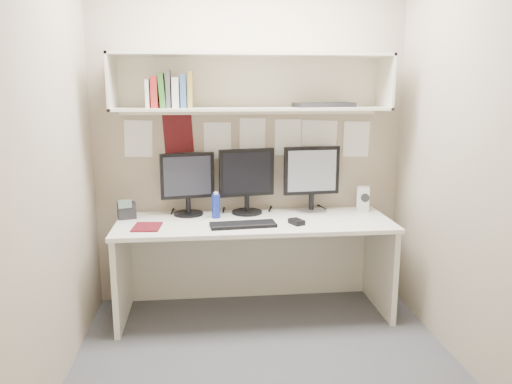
{
  "coord_description": "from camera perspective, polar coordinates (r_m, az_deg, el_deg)",
  "views": [
    {
      "loc": [
        -0.36,
        -2.86,
        1.68
      ],
      "look_at": [
        -0.02,
        0.35,
        1.0
      ],
      "focal_mm": 35.0,
      "sensor_mm": 36.0,
      "label": 1
    }
  ],
  "objects": [
    {
      "name": "blue_bottle",
      "position": [
        3.71,
        -4.6,
        -1.57
      ],
      "size": [
        0.06,
        0.06,
        0.2
      ],
      "color": "navy",
      "rests_on": "desk"
    },
    {
      "name": "speaker",
      "position": [
        4.0,
        12.13,
        -0.76
      ],
      "size": [
        0.12,
        0.12,
        0.19
      ],
      "rotation": [
        0.0,
        0.0,
        -0.29
      ],
      "color": "beige",
      "rests_on": "desk"
    },
    {
      "name": "mouse",
      "position": [
        3.55,
        4.65,
        -3.42
      ],
      "size": [
        0.11,
        0.14,
        0.04
      ],
      "primitive_type": "cube",
      "rotation": [
        0.0,
        0.0,
        0.42
      ],
      "color": "black",
      "rests_on": "desk"
    },
    {
      "name": "wall_left",
      "position": [
        3.01,
        -22.26,
        3.69
      ],
      "size": [
        0.02,
        2.0,
        2.6
      ],
      "primitive_type": "cube",
      "color": "gray",
      "rests_on": "ground"
    },
    {
      "name": "monitor_center",
      "position": [
        3.81,
        -1.07,
        1.52
      ],
      "size": [
        0.43,
        0.24,
        0.5
      ],
      "rotation": [
        0.0,
        0.0,
        0.19
      ],
      "color": "black",
      "rests_on": "desk"
    },
    {
      "name": "wall_right",
      "position": [
        3.28,
        22.45,
        4.28
      ],
      "size": [
        0.02,
        2.0,
        2.6
      ],
      "primitive_type": "cube",
      "color": "gray",
      "rests_on": "ground"
    },
    {
      "name": "pinned_papers",
      "position": [
        3.9,
        -0.7,
        5.49
      ],
      "size": [
        1.92,
        0.01,
        0.48
      ],
      "primitive_type": null,
      "color": "white",
      "rests_on": "wall_back"
    },
    {
      "name": "desk_phone",
      "position": [
        3.82,
        -14.57,
        -2.04
      ],
      "size": [
        0.15,
        0.14,
        0.15
      ],
      "rotation": [
        0.0,
        0.0,
        0.27
      ],
      "color": "black",
      "rests_on": "desk"
    },
    {
      "name": "floor",
      "position": [
        3.34,
        1.02,
        -18.39
      ],
      "size": [
        2.4,
        2.0,
        0.01
      ],
      "primitive_type": "cube",
      "color": "#434348",
      "rests_on": "ground"
    },
    {
      "name": "hutch_tray",
      "position": [
        3.79,
        7.79,
        9.85
      ],
      "size": [
        0.48,
        0.27,
        0.03
      ],
      "primitive_type": "cube",
      "rotation": [
        0.0,
        0.0,
        0.23
      ],
      "color": "black",
      "rests_on": "overhead_hutch"
    },
    {
      "name": "monitor_left",
      "position": [
        3.8,
        -7.82,
        1.21
      ],
      "size": [
        0.41,
        0.22,
        0.47
      ],
      "rotation": [
        0.0,
        0.0,
        0.2
      ],
      "color": "black",
      "rests_on": "desk"
    },
    {
      "name": "desk",
      "position": [
        3.77,
        -0.18,
        -8.58
      ],
      "size": [
        2.0,
        0.7,
        0.73
      ],
      "color": "silver",
      "rests_on": "floor"
    },
    {
      "name": "overhead_hutch",
      "position": [
        3.74,
        -0.53,
        12.44
      ],
      "size": [
        2.0,
        0.38,
        0.4
      ],
      "color": "silver",
      "rests_on": "wall_back"
    },
    {
      "name": "maroon_notebook",
      "position": [
        3.54,
        -12.35,
        -3.92
      ],
      "size": [
        0.2,
        0.24,
        0.01
      ],
      "primitive_type": "cube",
      "rotation": [
        0.0,
        0.0,
        -0.08
      ],
      "color": "#540E16",
      "rests_on": "desk"
    },
    {
      "name": "wall_back",
      "position": [
        3.9,
        -0.71,
        6.23
      ],
      "size": [
        2.4,
        0.02,
        2.6
      ],
      "primitive_type": "cube",
      "color": "gray",
      "rests_on": "ground"
    },
    {
      "name": "monitor_right",
      "position": [
        3.88,
        6.37,
        1.73
      ],
      "size": [
        0.44,
        0.24,
        0.51
      ],
      "rotation": [
        0.0,
        0.0,
        0.09
      ],
      "color": "#A5A5AA",
      "rests_on": "desk"
    },
    {
      "name": "book_stack",
      "position": [
        3.64,
        -9.79,
        11.27
      ],
      "size": [
        0.32,
        0.16,
        0.26
      ],
      "color": "silver",
      "rests_on": "overhead_hutch"
    },
    {
      "name": "wall_front",
      "position": [
        1.93,
        4.77,
        0.45
      ],
      "size": [
        2.4,
        0.02,
        2.6
      ],
      "primitive_type": "cube",
      "color": "gray",
      "rests_on": "ground"
    },
    {
      "name": "keyboard",
      "position": [
        3.5,
        -1.49,
        -3.76
      ],
      "size": [
        0.47,
        0.2,
        0.02
      ],
      "primitive_type": "cube",
      "rotation": [
        0.0,
        0.0,
        0.08
      ],
      "color": "black",
      "rests_on": "desk"
    }
  ]
}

